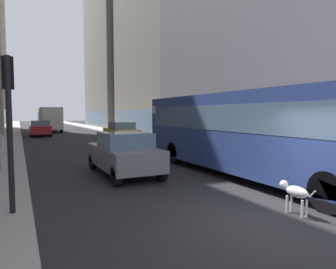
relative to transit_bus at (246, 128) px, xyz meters
name	(u,v)px	position (x,y,z in m)	size (l,w,h in m)	color
ground_plane	(61,132)	(-2.80, 30.97, -1.78)	(120.00, 120.00, 0.00)	#232326
sidewalk_left	(10,133)	(-8.50, 30.97, -1.70)	(2.40, 110.00, 0.15)	#9E9991
sidewalk_right	(106,130)	(2.90, 30.97, -1.70)	(2.40, 110.00, 0.15)	#ADA89E
building_right_mid	(168,0)	(9.10, 24.65, 14.24)	(8.94, 16.04, 32.06)	gray
building_right_far	(123,13)	(9.10, 42.04, 17.84)	(10.18, 16.14, 39.25)	gray
transit_bus	(246,128)	(0.00, 0.00, 0.00)	(2.78, 11.53, 3.05)	#33478C
car_grey_wagon	(124,153)	(-4.00, 2.18, -0.96)	(1.82, 4.15, 1.62)	slate
car_yellow_taxi	(121,132)	(0.00, 15.02, -0.95)	(1.85, 4.50, 1.62)	yellow
car_silver_sedan	(46,124)	(-4.00, 38.33, -0.95)	(1.83, 4.49, 1.62)	#B7BABF
car_red_coupe	(40,128)	(-5.60, 24.42, -0.95)	(1.90, 4.27, 1.62)	red
box_truck	(50,119)	(-4.00, 31.45, -0.11)	(2.30, 7.50, 3.05)	#19519E
dalmatian_dog	(295,192)	(-1.88, -3.82, -1.26)	(0.22, 0.96, 0.72)	white
traffic_light_near	(9,108)	(-7.70, -1.23, 0.66)	(0.24, 0.41, 3.40)	black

